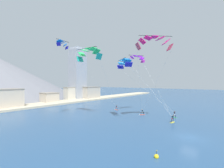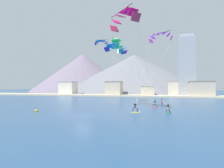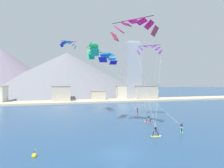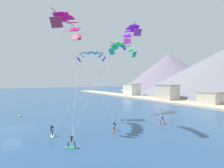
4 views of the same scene
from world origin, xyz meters
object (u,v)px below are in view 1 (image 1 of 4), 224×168
object	(u,v)px
kitesurfer_near_lead	(173,120)
kitesurfer_mid_center	(174,115)
kitesurfer_near_trail	(116,108)
parafoil_kite_distant_high_outer	(62,43)
parafoil_kite_mid_center	(125,63)
parafoil_kite_far_left	(154,42)
kitesurfer_far_left	(141,113)
parafoil_kite_near_trail	(89,53)
parafoil_kite_near_lead	(137,58)
race_marker_buoy	(156,157)

from	to	relation	value
kitesurfer_near_lead	kitesurfer_mid_center	bearing A→B (deg)	13.77
kitesurfer_near_trail	parafoil_kite_distant_high_outer	bearing A→B (deg)	171.45
parafoil_kite_mid_center	parafoil_kite_far_left	bearing A→B (deg)	-62.52
kitesurfer_mid_center	kitesurfer_far_left	xyz separation A→B (m)	(-2.68, 7.96, -0.03)
kitesurfer_near_lead	kitesurfer_far_left	distance (m)	9.72
parafoil_kite_mid_center	kitesurfer_far_left	bearing A→B (deg)	0.62
parafoil_kite_near_trail	parafoil_kite_distant_high_outer	distance (m)	7.02
kitesurfer_mid_center	parafoil_kite_far_left	distance (m)	19.63
kitesurfer_far_left	parafoil_kite_far_left	xyz separation A→B (m)	(-5.54, -5.98, 17.75)
kitesurfer_near_trail	parafoil_kite_far_left	bearing A→B (deg)	-114.48
kitesurfer_far_left	parafoil_kite_mid_center	size ratio (longest dim) A/B	0.12
kitesurfer_near_lead	parafoil_kite_near_lead	world-z (taller)	parafoil_kite_near_lead
parafoil_kite_near_lead	race_marker_buoy	world-z (taller)	parafoil_kite_near_lead
kitesurfer_near_lead	parafoil_kite_near_trail	bearing A→B (deg)	111.84
parafoil_kite_near_trail	parafoil_kite_mid_center	world-z (taller)	parafoil_kite_near_trail
kitesurfer_near_lead	race_marker_buoy	distance (m)	18.00
kitesurfer_near_trail	parafoil_kite_mid_center	distance (m)	19.81
parafoil_kite_far_left	parafoil_kite_distant_high_outer	bearing A→B (deg)	120.10
kitesurfer_mid_center	parafoil_kite_distant_high_outer	distance (m)	33.85
parafoil_kite_near_trail	parafoil_kite_far_left	xyz separation A→B (m)	(5.00, -15.98, 1.33)
kitesurfer_near_trail	kitesurfer_near_lead	bearing A→B (deg)	-103.41
race_marker_buoy	kitesurfer_near_trail	bearing A→B (deg)	45.71
parafoil_kite_mid_center	kitesurfer_mid_center	bearing A→B (deg)	-34.92
kitesurfer_near_trail	parafoil_kite_near_lead	bearing A→B (deg)	-92.96
parafoil_kite_near_lead	parafoil_kite_far_left	distance (m)	10.92
kitesurfer_far_left	parafoil_kite_far_left	world-z (taller)	parafoil_kite_far_left
parafoil_kite_near_lead	parafoil_kite_mid_center	bearing A→B (deg)	-167.32
kitesurfer_near_trail	race_marker_buoy	world-z (taller)	kitesurfer_near_trail
kitesurfer_near_lead	parafoil_kite_near_trail	distance (m)	26.44
parafoil_kite_near_lead	parafoil_kite_far_left	bearing A→B (deg)	-130.63
parafoil_kite_near_trail	race_marker_buoy	size ratio (longest dim) A/B	16.57
parafoil_kite_near_lead	parafoil_kite_distant_high_outer	world-z (taller)	parafoil_kite_distant_high_outer
kitesurfer_near_lead	race_marker_buoy	size ratio (longest dim) A/B	1.76
parafoil_kite_near_lead	parafoil_kite_near_trail	distance (m)	14.34
kitesurfer_near_trail	parafoil_kite_far_left	xyz separation A→B (m)	(-7.41, -16.28, 17.77)
parafoil_kite_far_left	parafoil_kite_distant_high_outer	xyz separation A→B (m)	(-11.04, 19.05, 0.51)
race_marker_buoy	parafoil_kite_near_lead	bearing A→B (deg)	33.99
kitesurfer_near_lead	parafoil_kite_far_left	distance (m)	18.17
kitesurfer_far_left	parafoil_kite_mid_center	world-z (taller)	parafoil_kite_mid_center
kitesurfer_mid_center	kitesurfer_far_left	world-z (taller)	kitesurfer_mid_center
parafoil_kite_far_left	race_marker_buoy	world-z (taller)	parafoil_kite_far_left
parafoil_kite_near_lead	kitesurfer_far_left	bearing A→B (deg)	-123.84
parafoil_kite_mid_center	race_marker_buoy	distance (m)	21.94
kitesurfer_near_trail	race_marker_buoy	size ratio (longest dim) A/B	1.75
parafoil_kite_distant_high_outer	race_marker_buoy	xyz separation A→B (m)	(-3.91, -25.70, -18.57)
parafoil_kite_near_trail	parafoil_kite_distant_high_outer	world-z (taller)	parafoil_kite_distant_high_outer
race_marker_buoy	parafoil_kite_distant_high_outer	bearing A→B (deg)	81.35
parafoil_kite_mid_center	kitesurfer_near_lead	bearing A→B (deg)	-57.82
parafoil_kite_near_lead	parafoil_kite_far_left	size ratio (longest dim) A/B	0.88
parafoil_kite_mid_center	parafoil_kite_far_left	size ratio (longest dim) A/B	0.74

